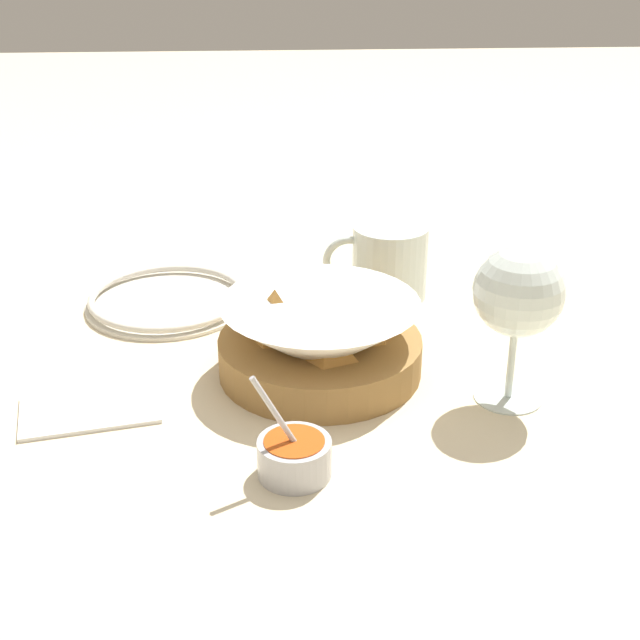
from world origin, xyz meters
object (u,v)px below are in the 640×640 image
(side_plate, at_px, (167,300))
(beer_mug, at_px, (388,264))
(sauce_cup, at_px, (294,456))
(wine_glass, at_px, (518,296))
(food_basket, at_px, (320,341))

(side_plate, bearing_deg, beer_mug, -176.65)
(side_plate, bearing_deg, sauce_cup, 111.95)
(beer_mug, bearing_deg, sauce_cup, 70.99)
(wine_glass, xyz_separation_m, beer_mug, (0.09, -0.25, -0.07))
(sauce_cup, distance_m, wine_glass, 0.25)
(food_basket, distance_m, beer_mug, 0.21)
(sauce_cup, bearing_deg, wine_glass, -151.82)
(wine_glass, distance_m, side_plate, 0.43)
(sauce_cup, relative_size, wine_glass, 0.62)
(beer_mug, height_order, side_plate, beer_mug)
(food_basket, height_order, wine_glass, wine_glass)
(sauce_cup, xyz_separation_m, side_plate, (0.14, -0.34, -0.01))
(sauce_cup, height_order, beer_mug, sauce_cup)
(food_basket, distance_m, sauce_cup, 0.18)
(beer_mug, relative_size, side_plate, 0.65)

